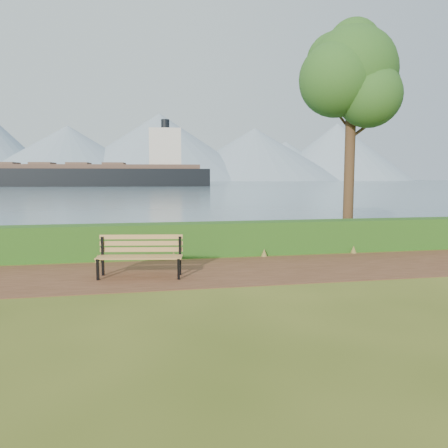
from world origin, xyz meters
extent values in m
plane|color=#435217|center=(0.00, 0.00, 0.00)|extent=(140.00, 140.00, 0.00)
cube|color=#4F2E1B|center=(0.00, 0.30, 0.01)|extent=(40.00, 3.40, 0.01)
cube|color=#194714|center=(0.00, 2.60, 0.50)|extent=(32.00, 0.85, 1.00)
cube|color=#425D6B|center=(0.00, 260.00, 0.01)|extent=(700.00, 510.00, 0.00)
cone|color=#798EA2|center=(-60.00, 395.00, 24.00)|extent=(160.00, 160.00, 48.00)
cone|color=#798EA2|center=(20.00, 405.00, 31.00)|extent=(190.00, 190.00, 62.00)
cone|color=#798EA2|center=(110.00, 400.00, 25.00)|extent=(170.00, 170.00, 50.00)
cone|color=#798EA2|center=(200.00, 410.00, 29.00)|extent=(150.00, 150.00, 58.00)
cone|color=#798EA2|center=(-10.00, 430.00, 17.50)|extent=(120.00, 120.00, 35.00)
cone|color=#798EA2|center=(150.00, 425.00, 20.00)|extent=(130.00, 130.00, 40.00)
cube|color=black|center=(-3.02, -0.14, 0.25)|extent=(0.07, 0.07, 0.50)
cube|color=black|center=(-2.94, 0.34, 0.47)|extent=(0.07, 0.07, 0.95)
cube|color=black|center=(-2.98, 0.10, 0.46)|extent=(0.15, 0.57, 0.06)
cube|color=black|center=(-1.20, -0.44, 0.25)|extent=(0.07, 0.07, 0.50)
cube|color=black|center=(-1.12, 0.03, 0.47)|extent=(0.07, 0.07, 0.95)
cube|color=black|center=(-1.16, -0.21, 0.46)|extent=(0.15, 0.57, 0.06)
cube|color=#AD8342|center=(-2.10, -0.26, 0.50)|extent=(1.97, 0.43, 0.04)
cube|color=#AD8342|center=(-2.08, -0.12, 0.50)|extent=(1.97, 0.43, 0.04)
cube|color=#AD8342|center=(-2.06, 0.02, 0.50)|extent=(1.97, 0.43, 0.04)
cube|color=#AD8342|center=(-2.03, 0.15, 0.50)|extent=(1.97, 0.43, 0.04)
cube|color=#AD8342|center=(-2.02, 0.22, 0.63)|extent=(1.96, 0.38, 0.11)
cube|color=#AD8342|center=(-2.02, 0.22, 0.78)|extent=(1.96, 0.38, 0.11)
cube|color=#AD8342|center=(-2.02, 0.22, 0.94)|extent=(1.96, 0.38, 0.11)
cylinder|color=#3C2818|center=(5.46, 4.35, 3.33)|extent=(0.37, 0.37, 6.65)
sphere|color=#1C541C|center=(5.46, 4.35, 6.10)|extent=(3.14, 3.14, 3.14)
sphere|color=#1C541C|center=(6.25, 4.71, 5.55)|extent=(2.40, 2.40, 2.40)
sphere|color=#1C541C|center=(4.74, 4.08, 5.73)|extent=(2.59, 2.59, 2.59)
sphere|color=#1C541C|center=(5.80, 3.73, 5.18)|extent=(2.22, 2.22, 2.22)
sphere|color=#1C541C|center=(5.03, 4.86, 6.56)|extent=(2.03, 2.03, 2.03)
sphere|color=#1C541C|center=(5.54, 4.45, 7.02)|extent=(1.85, 1.85, 1.85)
cylinder|color=#3C2818|center=(5.87, 4.35, 4.07)|extent=(0.97, 0.11, 0.73)
cylinder|color=#3C2818|center=(5.09, 4.44, 4.53)|extent=(0.75, 0.35, 0.66)
cube|color=black|center=(-15.81, 120.76, 1.50)|extent=(70.47, 17.61, 6.97)
cube|color=brown|center=(-15.81, 120.76, 5.58)|extent=(64.81, 15.98, 1.20)
cube|color=beige|center=(6.40, 118.61, 10.96)|extent=(9.72, 9.04, 10.96)
cylinder|color=black|center=(6.40, 118.61, 17.44)|extent=(2.39, 2.39, 3.49)
cube|color=brown|center=(-38.02, 122.90, 6.38)|extent=(6.58, 7.12, 0.80)
cube|color=brown|center=(-28.11, 121.95, 6.38)|extent=(6.58, 7.12, 0.80)
cube|color=brown|center=(-18.19, 120.99, 6.38)|extent=(6.58, 7.12, 0.80)
cube|color=brown|center=(-8.27, 120.03, 6.38)|extent=(6.58, 7.12, 0.80)
camera|label=1|loc=(-2.11, -10.34, 2.34)|focal=35.00mm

